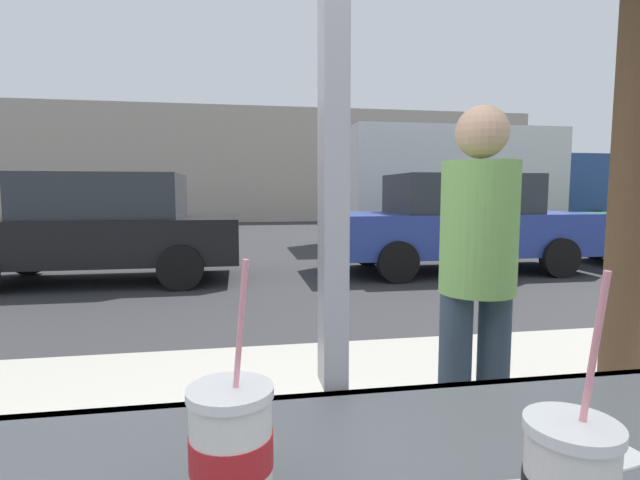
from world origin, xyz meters
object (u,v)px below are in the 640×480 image
(soda_cup_right, at_px, (231,449))
(box_truck, at_px, (474,182))
(pedestrian, at_px, (477,271))
(parked_car_blue, at_px, (458,222))
(parked_car_black, at_px, (100,227))

(soda_cup_right, bearing_deg, box_truck, 61.19)
(pedestrian, bearing_deg, parked_car_blue, 64.82)
(pedestrian, bearing_deg, soda_cup_right, -127.96)
(parked_car_blue, height_order, box_truck, box_truck)
(soda_cup_right, distance_m, parked_car_black, 7.44)
(box_truck, bearing_deg, soda_cup_right, -118.81)
(parked_car_black, relative_size, parked_car_blue, 0.97)
(parked_car_blue, relative_size, pedestrian, 2.70)
(parked_car_blue, distance_m, box_truck, 4.88)
(box_truck, bearing_deg, parked_car_black, -153.41)
(soda_cup_right, relative_size, box_truck, 0.04)
(soda_cup_right, distance_m, pedestrian, 1.65)
(parked_car_blue, relative_size, box_truck, 0.61)
(box_truck, height_order, pedestrian, box_truck)
(soda_cup_right, distance_m, box_truck, 12.90)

